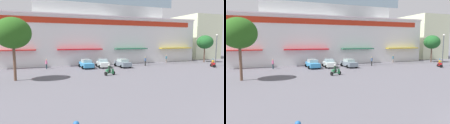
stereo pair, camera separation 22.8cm
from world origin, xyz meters
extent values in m
plane|color=#5C5A62|center=(0.00, 13.00, 0.00)|extent=(128.00, 128.00, 0.00)
cube|color=white|center=(0.00, 35.20, 4.70)|extent=(43.06, 10.40, 9.40)
cube|color=white|center=(0.00, 35.72, 13.42)|extent=(27.00, 9.36, 8.04)
cube|color=red|center=(0.00, 29.94, 8.34)|extent=(39.61, 0.12, 1.00)
cube|color=white|center=(0.00, 29.90, 9.52)|extent=(43.06, 0.70, 0.24)
cube|color=red|center=(-16.44, 29.45, 3.11)|extent=(6.81, 1.10, 0.20)
cube|color=red|center=(-5.33, 29.45, 3.11)|extent=(8.34, 1.10, 0.20)
cube|color=#216644|center=(5.14, 29.45, 3.11)|extent=(7.03, 1.10, 0.20)
cube|color=gold|center=(16.20, 29.45, 3.11)|extent=(8.02, 1.10, 0.20)
cube|color=beige|center=(28.55, 37.05, 5.79)|extent=(8.49, 10.86, 11.59)
cylinder|color=brown|center=(-15.12, 18.62, 2.07)|extent=(0.31, 0.31, 4.13)
ellipsoid|color=#27581A|center=(-15.12, 18.62, 5.53)|extent=(3.99, 3.91, 3.58)
cylinder|color=brown|center=(21.70, 26.57, 1.64)|extent=(0.27, 0.27, 3.27)
ellipsoid|color=#1E5825|center=(21.70, 26.57, 4.47)|extent=(3.41, 3.38, 2.95)
cube|color=#3891CE|center=(-4.98, 26.33, 0.61)|extent=(1.74, 4.42, 0.69)
cube|color=#A5C2C1|center=(-4.98, 26.33, 1.23)|extent=(1.47, 2.22, 0.55)
cylinder|color=black|center=(-5.84, 27.69, 0.30)|extent=(0.60, 0.17, 0.60)
cylinder|color=black|center=(-4.15, 27.71, 0.30)|extent=(0.60, 0.17, 0.60)
cylinder|color=black|center=(-5.80, 24.96, 0.30)|extent=(0.60, 0.17, 0.60)
cylinder|color=black|center=(-4.12, 24.98, 0.30)|extent=(0.60, 0.17, 0.60)
cube|color=silver|center=(-2.07, 26.04, 0.63)|extent=(1.85, 3.91, 0.72)
cube|color=#9EBDC4|center=(-2.07, 26.04, 1.25)|extent=(1.50, 1.99, 0.52)
cylinder|color=black|center=(-2.80, 27.27, 0.30)|extent=(0.61, 0.20, 0.60)
cylinder|color=black|center=(-1.20, 27.17, 0.30)|extent=(0.61, 0.20, 0.60)
cylinder|color=black|center=(-2.95, 24.91, 0.30)|extent=(0.61, 0.20, 0.60)
cylinder|color=black|center=(-1.35, 24.81, 0.30)|extent=(0.61, 0.20, 0.60)
cube|color=gray|center=(1.40, 25.30, 0.64)|extent=(1.67, 4.34, 0.73)
cube|color=#A4C0BA|center=(1.40, 25.30, 1.23)|extent=(1.42, 2.17, 0.46)
cylinder|color=black|center=(0.57, 26.64, 0.30)|extent=(0.60, 0.17, 0.60)
cylinder|color=black|center=(2.20, 26.65, 0.30)|extent=(0.60, 0.17, 0.60)
cylinder|color=black|center=(0.59, 23.96, 0.30)|extent=(0.60, 0.17, 0.60)
cylinder|color=black|center=(2.22, 23.97, 0.30)|extent=(0.60, 0.17, 0.60)
cylinder|color=black|center=(-2.92, 18.46, 0.26)|extent=(0.28, 0.54, 0.52)
cylinder|color=black|center=(-4.17, 18.10, 0.26)|extent=(0.28, 0.54, 0.52)
cube|color=#2F8D53|center=(-3.54, 18.28, 0.32)|extent=(1.18, 0.59, 0.10)
cube|color=#2F8D53|center=(-3.77, 18.21, 0.67)|extent=(0.78, 0.49, 0.28)
cube|color=#2F8D53|center=(-3.04, 18.43, 0.48)|extent=(0.22, 0.35, 0.66)
cylinder|color=black|center=(-3.02, 18.43, 1.01)|extent=(0.18, 0.51, 0.04)
cube|color=#2B2021|center=(-3.67, 18.24, 0.55)|extent=(0.36, 0.39, 0.36)
cylinder|color=#223629|center=(-3.67, 18.24, 1.00)|extent=(0.40, 0.40, 0.53)
sphere|color=silver|center=(-3.67, 18.24, 1.37)|extent=(0.25, 0.25, 0.25)
cube|color=#223629|center=(-3.39, 18.32, 1.02)|extent=(0.52, 0.45, 0.10)
cylinder|color=black|center=(16.33, 19.10, 0.26)|extent=(0.53, 0.37, 0.52)
cylinder|color=black|center=(16.92, 20.24, 0.26)|extent=(0.53, 0.37, 0.52)
cube|color=red|center=(16.62, 19.67, 0.32)|extent=(0.77, 1.13, 0.10)
cube|color=red|center=(16.73, 19.87, 0.68)|extent=(0.60, 0.78, 0.28)
cube|color=red|center=(16.39, 19.21, 0.48)|extent=(0.35, 0.27, 0.67)
cylinder|color=black|center=(16.37, 19.19, 1.02)|extent=(0.48, 0.27, 0.04)
cube|color=#222922|center=(16.68, 19.78, 0.56)|extent=(0.41, 0.40, 0.36)
cylinder|color=gold|center=(16.68, 19.78, 1.01)|extent=(0.43, 0.43, 0.54)
sphere|color=#2D6AA9|center=(16.68, 19.78, 1.39)|extent=(0.25, 0.25, 0.25)
cube|color=gold|center=(16.55, 19.53, 1.04)|extent=(0.50, 0.55, 0.10)
sphere|color=#235D9F|center=(-10.97, 1.30, 1.38)|extent=(0.25, 0.25, 0.25)
cylinder|color=#1D333B|center=(-11.46, 27.59, 0.41)|extent=(0.22, 0.22, 0.83)
cylinder|color=pink|center=(-11.46, 27.59, 1.11)|extent=(0.36, 0.36, 0.56)
sphere|color=tan|center=(-11.46, 27.59, 1.50)|extent=(0.23, 0.23, 0.23)
cylinder|color=#7C695C|center=(13.31, 28.80, 0.42)|extent=(0.23, 0.23, 0.83)
cylinder|color=#2E677C|center=(13.31, 28.80, 1.12)|extent=(0.36, 0.36, 0.57)
sphere|color=tan|center=(13.31, 28.80, 1.52)|extent=(0.23, 0.23, 0.23)
cylinder|color=black|center=(6.15, 25.48, 0.45)|extent=(0.27, 0.27, 0.89)
cylinder|color=#405C85|center=(6.15, 25.48, 1.19)|extent=(0.44, 0.44, 0.60)
sphere|color=tan|center=(6.15, 25.48, 1.61)|extent=(0.22, 0.22, 0.22)
cylinder|color=#474C51|center=(18.31, 20.63, 2.79)|extent=(0.16, 0.16, 5.59)
ellipsoid|color=silver|center=(18.31, 20.63, 5.77)|extent=(0.40, 0.40, 0.28)
camera|label=1|loc=(-12.11, -5.76, 4.53)|focal=30.47mm
camera|label=2|loc=(-11.89, -5.84, 4.53)|focal=30.47mm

